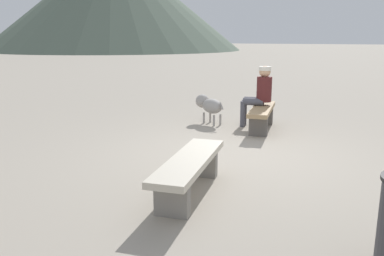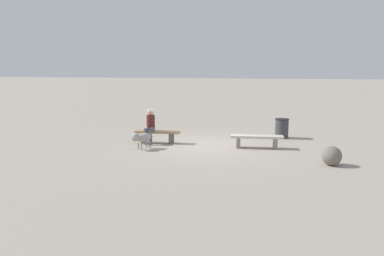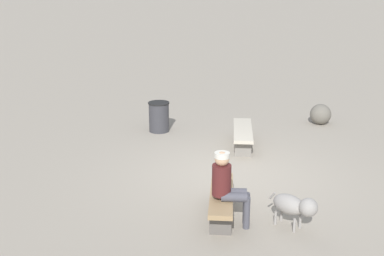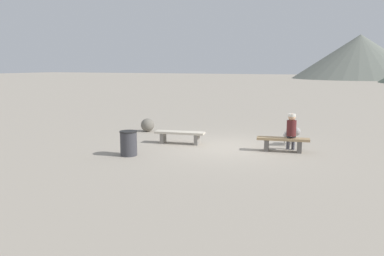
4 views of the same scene
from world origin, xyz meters
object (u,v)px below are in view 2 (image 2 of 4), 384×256
at_px(bench_left, 257,139).
at_px(boulder, 332,156).
at_px(seated_person, 150,124).
at_px(dog, 142,138).
at_px(trash_bin, 282,128).
at_px(bench_right, 157,134).

bearing_deg(bench_left, boulder, 133.35).
distance_m(seated_person, dog, 1.11).
xyz_separation_m(dog, boulder, (-6.06, 0.47, -0.13)).
bearing_deg(bench_left, trash_bin, -116.02).
distance_m(bench_right, seated_person, 0.49).
height_order(bench_right, trash_bin, trash_bin).
relative_size(trash_bin, boulder, 1.37).
xyz_separation_m(bench_right, trash_bin, (-4.32, -2.41, 0.06)).
height_order(trash_bin, boulder, trash_bin).
height_order(seated_person, dog, seated_person).
height_order(bench_right, boulder, boulder).
height_order(bench_right, dog, dog).
bearing_deg(bench_right, seated_person, 21.08).
bearing_deg(trash_bin, seated_person, 29.23).
bearing_deg(trash_bin, dog, 39.17).
relative_size(bench_right, seated_person, 1.36).
xyz_separation_m(bench_right, seated_person, (0.23, 0.13, 0.41)).
xyz_separation_m(bench_left, bench_right, (3.62, 0.14, 0.00)).
relative_size(seated_person, boulder, 2.22).
xyz_separation_m(seated_person, dog, (-0.13, 1.06, -0.33)).
xyz_separation_m(seated_person, trash_bin, (-4.55, -2.54, -0.34)).
bearing_deg(boulder, trash_bin, -68.12).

